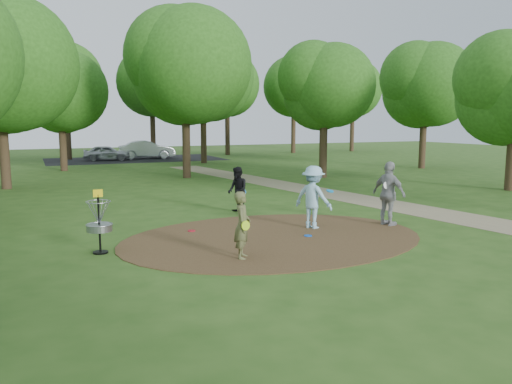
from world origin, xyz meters
name	(u,v)px	position (x,y,z in m)	size (l,w,h in m)	color
ground	(274,238)	(0.00, 0.00, 0.00)	(100.00, 100.00, 0.00)	#2D5119
dirt_clearing	(274,237)	(0.00, 0.00, 0.01)	(8.40, 8.40, 0.02)	#47301C
footpath	(411,209)	(6.50, 2.00, 0.01)	(2.00, 40.00, 0.01)	#8C7A5B
parking_lot	(135,159)	(2.00, 30.00, 0.00)	(14.00, 8.00, 0.01)	black
player_observer_with_disc	(242,225)	(-1.58, -1.53, 0.78)	(0.59, 0.68, 1.56)	brown
player_throwing_with_disc	(313,197)	(1.58, 0.62, 0.93)	(1.30, 1.38, 1.85)	#9BCEE7
player_walking_with_disc	(238,190)	(0.48, 3.80, 0.80)	(0.64, 0.78, 1.60)	black
player_waiting_with_disc	(389,194)	(3.85, 0.02, 0.97)	(0.72, 1.22, 1.95)	#999A9C
disc_ground_blue	(308,236)	(0.90, -0.26, 0.03)	(0.22, 0.22, 0.02)	blue
disc_ground_red	(192,231)	(-1.82, 1.65, 0.03)	(0.22, 0.22, 0.02)	red
car_left	(107,153)	(-0.32, 29.51, 0.61)	(1.45, 3.60, 1.23)	#A8ABB0
car_right	(147,150)	(3.04, 30.21, 0.76)	(1.61, 4.61, 1.52)	#B7BCBF
disc_golf_basket	(99,217)	(-4.50, 0.30, 0.87)	(0.63, 0.63, 1.54)	black
tree_ring	(202,72)	(1.21, 9.70, 5.30)	(37.48, 45.67, 9.51)	#332316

